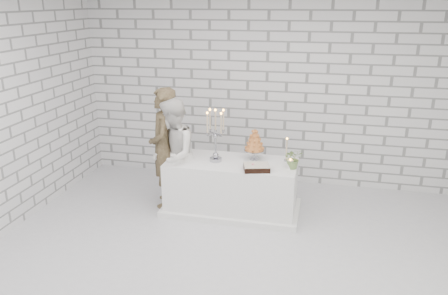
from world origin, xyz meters
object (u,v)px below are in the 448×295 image
(croquembouche, at_px, (255,144))
(cake_table, at_px, (232,186))
(candelabra, at_px, (216,136))
(bride, at_px, (173,155))
(groom, at_px, (164,148))

(croquembouche, bearing_deg, cake_table, -152.05)
(cake_table, relative_size, candelabra, 2.42)
(bride, height_order, candelabra, bride)
(bride, bearing_deg, cake_table, 81.96)
(bride, bearing_deg, croquembouche, 88.08)
(groom, bearing_deg, candelabra, 68.82)
(cake_table, xyz_separation_m, candelabra, (-0.22, -0.03, 0.75))
(groom, xyz_separation_m, bride, (0.17, -0.11, -0.06))
(candelabra, bearing_deg, groom, 176.45)
(candelabra, bearing_deg, cake_table, 8.60)
(cake_table, height_order, groom, groom)
(candelabra, xyz_separation_m, croquembouche, (0.51, 0.19, -0.14))
(groom, bearing_deg, cake_table, 71.51)
(cake_table, xyz_separation_m, groom, (-1.00, 0.01, 0.50))
(bride, xyz_separation_m, croquembouche, (1.12, 0.25, 0.17))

